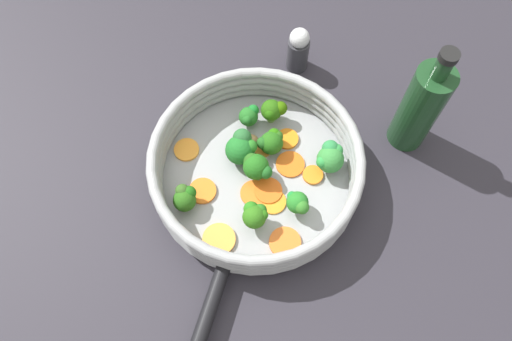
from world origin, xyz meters
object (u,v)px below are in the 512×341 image
object	(u,v)px
carrot_slice_0	(273,201)
broccoli_floret_7	(249,116)
broccoli_floret_0	(330,157)
carrot_slice_5	(268,191)
carrot_slice_9	(287,139)
carrot_slice_7	(254,193)
broccoli_floret_3	(257,168)
carrot_slice_2	(290,164)
carrot_slice_3	(203,191)
broccoli_floret_4	(273,111)
oil_bottle	(421,107)
broccoli_floret_1	(298,203)
skillet	(256,177)
carrot_slice_4	(313,175)
carrot_slice_6	(219,239)
broccoli_floret_5	(272,142)
broccoli_floret_8	(185,198)
carrot_slice_8	(187,150)
carrot_slice_1	(261,148)
broccoli_floret_6	(255,215)
carrot_slice_10	(285,242)
broccoli_floret_2	(241,148)

from	to	relation	value
carrot_slice_0	broccoli_floret_7	world-z (taller)	broccoli_floret_7
broccoli_floret_0	carrot_slice_5	bearing A→B (deg)	-141.64
carrot_slice_9	carrot_slice_7	bearing A→B (deg)	-105.40
carrot_slice_7	broccoli_floret_3	xyz separation A→B (m)	(-0.00, 0.03, 0.03)
carrot_slice_2	carrot_slice_3	bearing A→B (deg)	-147.62
broccoli_floret_4	oil_bottle	size ratio (longest dim) A/B	0.21
carrot_slice_9	broccoli_floret_1	xyz separation A→B (m)	(0.04, -0.11, 0.02)
skillet	carrot_slice_2	xyz separation A→B (m)	(0.05, 0.03, 0.01)
carrot_slice_4	carrot_slice_6	xyz separation A→B (m)	(-0.11, -0.13, 0.00)
broccoli_floret_5	broccoli_floret_8	size ratio (longest dim) A/B	1.00
carrot_slice_8	broccoli_floret_0	world-z (taller)	broccoli_floret_0
skillet	carrot_slice_6	distance (m)	0.11
carrot_slice_6	carrot_slice_9	distance (m)	0.19
carrot_slice_1	broccoli_floret_0	world-z (taller)	broccoli_floret_0
carrot_slice_2	broccoli_floret_1	size ratio (longest dim) A/B	1.06
broccoli_floret_1	oil_bottle	xyz separation A→B (m)	(0.14, 0.17, 0.05)
broccoli_floret_6	broccoli_floret_1	bearing A→B (deg)	31.70
carrot_slice_8	broccoli_floret_7	xyz separation A→B (m)	(0.08, 0.07, 0.02)
broccoli_floret_1	carrot_slice_9	bearing A→B (deg)	109.07
carrot_slice_9	broccoli_floret_0	world-z (taller)	broccoli_floret_0
carrot_slice_3	broccoli_floret_8	world-z (taller)	broccoli_floret_8
carrot_slice_2	carrot_slice_9	xyz separation A→B (m)	(-0.01, 0.04, 0.00)
carrot_slice_7	carrot_slice_8	size ratio (longest dim) A/B	1.09
broccoli_floret_3	oil_bottle	xyz separation A→B (m)	(0.21, 0.13, 0.04)
carrot_slice_7	broccoli_floret_4	world-z (taller)	broccoli_floret_4
carrot_slice_5	carrot_slice_8	size ratio (longest dim) A/B	1.08
skillet	carrot_slice_7	bearing A→B (deg)	-80.52
broccoli_floret_0	oil_bottle	size ratio (longest dim) A/B	0.24
carrot_slice_8	carrot_slice_5	bearing A→B (deg)	-14.97
oil_bottle	broccoli_floret_7	bearing A→B (deg)	-169.49
broccoli_floret_7	carrot_slice_2	bearing A→B (deg)	-35.52
carrot_slice_4	broccoli_floret_7	distance (m)	0.13
broccoli_floret_7	oil_bottle	xyz separation A→B (m)	(0.24, 0.05, 0.05)
carrot_slice_10	broccoli_floret_1	size ratio (longest dim) A/B	1.11
carrot_slice_1	broccoli_floret_7	xyz separation A→B (m)	(-0.03, 0.04, 0.02)
broccoli_floret_7	carrot_slice_6	bearing A→B (deg)	-88.53
broccoli_floret_0	broccoli_floret_7	bearing A→B (deg)	161.50
carrot_slice_3	broccoli_floret_6	bearing A→B (deg)	-17.72
carrot_slice_0	carrot_slice_8	size ratio (longest dim) A/B	1.03
carrot_slice_7	broccoli_floret_7	world-z (taller)	broccoli_floret_7
carrot_slice_4	broccoli_floret_2	world-z (taller)	broccoli_floret_2
broccoli_floret_7	broccoli_floret_8	bearing A→B (deg)	-109.64
carrot_slice_4	carrot_slice_8	world-z (taller)	same
broccoli_floret_7	oil_bottle	bearing A→B (deg)	10.51
broccoli_floret_6	broccoli_floret_3	bearing A→B (deg)	101.48
carrot_slice_1	broccoli_floret_3	xyz separation A→B (m)	(0.00, -0.05, 0.03)
broccoli_floret_1	broccoli_floret_2	distance (m)	0.12
carrot_slice_7	broccoli_floret_8	distance (m)	0.10
broccoli_floret_8	broccoli_floret_0	bearing A→B (deg)	30.13
broccoli_floret_7	carrot_slice_7	bearing A→B (deg)	-72.24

